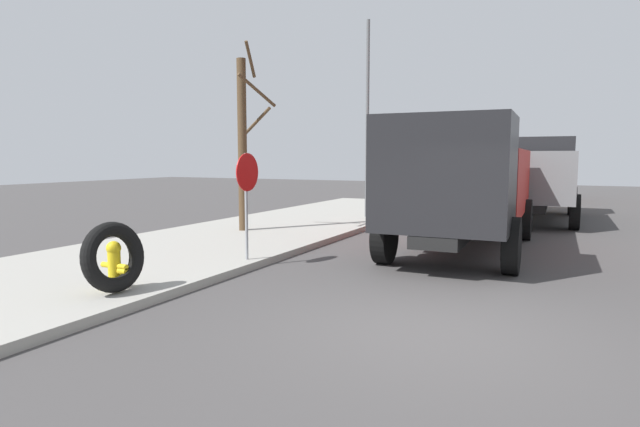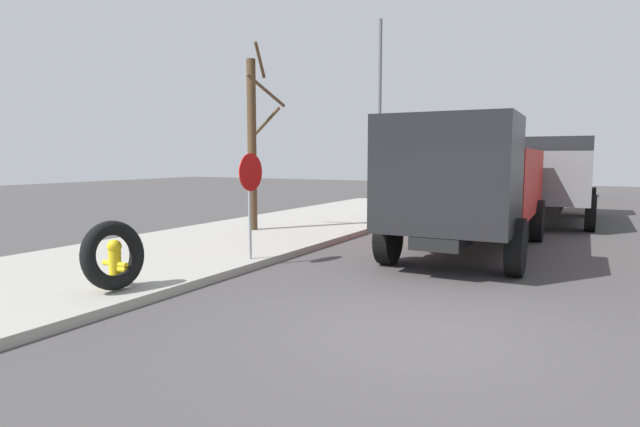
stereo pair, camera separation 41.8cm
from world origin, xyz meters
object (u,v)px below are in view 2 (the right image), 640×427
(stop_sign, at_px, (250,186))
(dump_truck_gray, at_px, (552,175))
(loose_tire, at_px, (113,255))
(bare_tree, at_px, (253,141))
(dump_truck_red, at_px, (472,184))
(dump_truck_orange, at_px, (542,169))
(street_light_pole, at_px, (379,120))
(fire_hydrant, at_px, (115,262))

(stop_sign, height_order, dump_truck_gray, dump_truck_gray)
(loose_tire, bearing_deg, dump_truck_gray, -19.04)
(bare_tree, bearing_deg, stop_sign, -144.98)
(loose_tire, xyz_separation_m, dump_truck_red, (6.77, -3.93, 0.91))
(dump_truck_orange, bearing_deg, dump_truck_gray, -172.38)
(dump_truck_gray, bearing_deg, street_light_pole, 121.11)
(fire_hydrant, distance_m, stop_sign, 3.15)
(stop_sign, xyz_separation_m, dump_truck_orange, (21.42, -3.31, -0.03))
(loose_tire, bearing_deg, dump_truck_red, -30.17)
(stop_sign, bearing_deg, dump_truck_gray, -22.10)
(bare_tree, bearing_deg, fire_hydrant, -163.14)
(stop_sign, bearing_deg, bare_tree, 35.02)
(stop_sign, bearing_deg, loose_tire, 173.20)
(street_light_pole, bearing_deg, dump_truck_gray, -58.89)
(stop_sign, bearing_deg, fire_hydrant, 169.40)
(stop_sign, distance_m, dump_truck_gray, 12.35)
(fire_hydrant, height_order, dump_truck_orange, dump_truck_orange)
(fire_hydrant, xyz_separation_m, bare_tree, (6.48, 1.96, 2.11))
(loose_tire, height_order, stop_sign, stop_sign)
(loose_tire, bearing_deg, dump_truck_orange, -8.54)
(dump_truck_gray, bearing_deg, stop_sign, 157.90)
(dump_truck_gray, bearing_deg, loose_tire, 160.96)
(street_light_pole, bearing_deg, loose_tire, -178.82)
(stop_sign, distance_m, dump_truck_orange, 21.67)
(loose_tire, bearing_deg, street_light_pole, 1.18)
(loose_tire, distance_m, stop_sign, 3.24)
(fire_hydrant, bearing_deg, bare_tree, 16.86)
(fire_hydrant, xyz_separation_m, street_light_pole, (11.18, 0.06, 2.94))
(fire_hydrant, distance_m, dump_truck_orange, 24.65)
(fire_hydrant, height_order, stop_sign, stop_sign)
(stop_sign, height_order, street_light_pole, street_light_pole)
(loose_tire, height_order, bare_tree, bare_tree)
(bare_tree, bearing_deg, street_light_pole, -22.06)
(dump_truck_red, xyz_separation_m, bare_tree, (-0.11, 6.07, 1.06))
(fire_hydrant, xyz_separation_m, dump_truck_gray, (14.35, -5.19, 1.06))
(fire_hydrant, bearing_deg, loose_tire, -135.26)
(stop_sign, distance_m, bare_tree, 4.49)
(stop_sign, relative_size, dump_truck_orange, 0.30)
(dump_truck_gray, bearing_deg, dump_truck_red, 172.07)
(dump_truck_red, bearing_deg, dump_truck_orange, 0.82)
(loose_tire, xyz_separation_m, bare_tree, (6.66, 2.14, 1.97))
(stop_sign, xyz_separation_m, bare_tree, (3.58, 2.51, 1.03))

